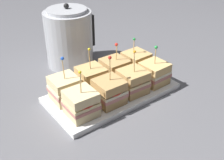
{
  "coord_description": "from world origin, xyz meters",
  "views": [
    {
      "loc": [
        -0.49,
        -0.64,
        0.54
      ],
      "look_at": [
        0.0,
        0.0,
        0.06
      ],
      "focal_mm": 45.0,
      "sensor_mm": 36.0,
      "label": 1
    }
  ],
  "objects_px": {
    "sandwich_back_far_right": "(136,63)",
    "kettle_steel": "(69,38)",
    "serving_platter": "(112,93)",
    "sandwich_back_center_left": "(91,79)",
    "sandwich_back_center_right": "(115,70)",
    "sandwich_front_far_right": "(154,73)",
    "sandwich_front_center_left": "(109,92)",
    "sandwich_front_far_left": "(81,104)",
    "sandwich_front_center_right": "(133,82)",
    "sandwich_back_far_left": "(65,89)"
  },
  "relations": [
    {
      "from": "sandwich_front_far_right",
      "to": "sandwich_back_center_left",
      "type": "bearing_deg",
      "value": 153.72
    },
    {
      "from": "sandwich_front_far_right",
      "to": "sandwich_back_center_left",
      "type": "distance_m",
      "value": 0.22
    },
    {
      "from": "sandwich_front_far_right",
      "to": "sandwich_front_center_left",
      "type": "bearing_deg",
      "value": -179.6
    },
    {
      "from": "sandwich_back_far_left",
      "to": "kettle_steel",
      "type": "height_order",
      "value": "kettle_steel"
    },
    {
      "from": "sandwich_back_center_left",
      "to": "serving_platter",
      "type": "bearing_deg",
      "value": -45.9
    },
    {
      "from": "sandwich_front_center_left",
      "to": "sandwich_front_center_right",
      "type": "bearing_deg",
      "value": 0.78
    },
    {
      "from": "serving_platter",
      "to": "sandwich_front_far_left",
      "type": "height_order",
      "value": "sandwich_front_far_left"
    },
    {
      "from": "sandwich_front_center_left",
      "to": "sandwich_front_far_left",
      "type": "bearing_deg",
      "value": -179.96
    },
    {
      "from": "serving_platter",
      "to": "kettle_steel",
      "type": "height_order",
      "value": "kettle_steel"
    },
    {
      "from": "serving_platter",
      "to": "sandwich_front_center_right",
      "type": "relative_size",
      "value": 2.81
    },
    {
      "from": "sandwich_front_far_left",
      "to": "sandwich_back_far_left",
      "type": "xyz_separation_m",
      "value": [
        0.0,
        0.1,
        0.0
      ]
    },
    {
      "from": "sandwich_back_center_left",
      "to": "sandwich_front_center_left",
      "type": "bearing_deg",
      "value": -89.28
    },
    {
      "from": "sandwich_front_far_left",
      "to": "sandwich_front_far_right",
      "type": "bearing_deg",
      "value": 0.28
    },
    {
      "from": "sandwich_back_far_right",
      "to": "sandwich_back_center_right",
      "type": "bearing_deg",
      "value": 177.13
    },
    {
      "from": "sandwich_back_far_right",
      "to": "sandwich_front_far_right",
      "type": "bearing_deg",
      "value": -88.85
    },
    {
      "from": "serving_platter",
      "to": "sandwich_back_center_left",
      "type": "bearing_deg",
      "value": 134.1
    },
    {
      "from": "sandwich_front_center_right",
      "to": "sandwich_front_far_left",
      "type": "bearing_deg",
      "value": -179.6
    },
    {
      "from": "sandwich_front_far_right",
      "to": "sandwich_back_center_right",
      "type": "height_order",
      "value": "same"
    },
    {
      "from": "serving_platter",
      "to": "sandwich_front_center_right",
      "type": "height_order",
      "value": "sandwich_front_center_right"
    },
    {
      "from": "sandwich_back_center_right",
      "to": "kettle_steel",
      "type": "distance_m",
      "value": 0.25
    },
    {
      "from": "sandwich_front_far_right",
      "to": "kettle_steel",
      "type": "height_order",
      "value": "kettle_steel"
    },
    {
      "from": "sandwich_front_far_left",
      "to": "sandwich_front_center_right",
      "type": "bearing_deg",
      "value": 0.4
    },
    {
      "from": "sandwich_back_far_right",
      "to": "sandwich_front_center_right",
      "type": "bearing_deg",
      "value": -136.18
    },
    {
      "from": "sandwich_front_far_left",
      "to": "sandwich_front_center_right",
      "type": "xyz_separation_m",
      "value": [
        0.2,
        0.0,
        -0.0
      ]
    },
    {
      "from": "sandwich_front_center_left",
      "to": "serving_platter",
      "type": "bearing_deg",
      "value": 45.48
    },
    {
      "from": "sandwich_front_far_left",
      "to": "sandwich_front_center_left",
      "type": "distance_m",
      "value": 0.1
    },
    {
      "from": "sandwich_front_center_left",
      "to": "kettle_steel",
      "type": "relative_size",
      "value": 0.65
    },
    {
      "from": "sandwich_front_center_right",
      "to": "sandwich_back_far_right",
      "type": "relative_size",
      "value": 1.11
    },
    {
      "from": "sandwich_front_far_right",
      "to": "sandwich_back_center_right",
      "type": "xyz_separation_m",
      "value": [
        -0.1,
        0.1,
        0.0
      ]
    },
    {
      "from": "sandwich_front_center_right",
      "to": "sandwich_back_center_left",
      "type": "xyz_separation_m",
      "value": [
        -0.1,
        0.1,
        0.0
      ]
    },
    {
      "from": "serving_platter",
      "to": "sandwich_front_center_left",
      "type": "xyz_separation_m",
      "value": [
        -0.05,
        -0.05,
        0.05
      ]
    },
    {
      "from": "sandwich_back_center_right",
      "to": "serving_platter",
      "type": "bearing_deg",
      "value": -134.78
    },
    {
      "from": "sandwich_back_far_right",
      "to": "kettle_steel",
      "type": "bearing_deg",
      "value": 120.11
    },
    {
      "from": "sandwich_back_center_left",
      "to": "sandwich_back_far_right",
      "type": "distance_m",
      "value": 0.2
    },
    {
      "from": "serving_platter",
      "to": "sandwich_front_far_left",
      "type": "relative_size",
      "value": 2.86
    },
    {
      "from": "sandwich_back_center_right",
      "to": "sandwich_front_center_right",
      "type": "bearing_deg",
      "value": -90.7
    },
    {
      "from": "sandwich_front_center_left",
      "to": "sandwich_back_far_right",
      "type": "height_order",
      "value": "sandwich_front_center_left"
    },
    {
      "from": "sandwich_back_far_right",
      "to": "kettle_steel",
      "type": "distance_m",
      "value": 0.29
    },
    {
      "from": "sandwich_back_far_left",
      "to": "sandwich_back_center_left",
      "type": "height_order",
      "value": "same"
    },
    {
      "from": "sandwich_back_far_right",
      "to": "kettle_steel",
      "type": "xyz_separation_m",
      "value": [
        -0.14,
        0.24,
        0.06
      ]
    },
    {
      "from": "kettle_steel",
      "to": "sandwich_back_far_right",
      "type": "bearing_deg",
      "value": -59.89
    },
    {
      "from": "serving_platter",
      "to": "sandwich_front_far_right",
      "type": "xyz_separation_m",
      "value": [
        0.15,
        -0.05,
        0.05
      ]
    },
    {
      "from": "sandwich_front_far_left",
      "to": "sandwich_front_center_left",
      "type": "bearing_deg",
      "value": 0.04
    },
    {
      "from": "serving_platter",
      "to": "sandwich_back_center_right",
      "type": "relative_size",
      "value": 3.04
    },
    {
      "from": "serving_platter",
      "to": "sandwich_back_center_left",
      "type": "distance_m",
      "value": 0.09
    },
    {
      "from": "sandwich_back_far_left",
      "to": "sandwich_back_center_right",
      "type": "bearing_deg",
      "value": 0.43
    },
    {
      "from": "sandwich_back_far_left",
      "to": "sandwich_back_far_right",
      "type": "xyz_separation_m",
      "value": [
        0.3,
        -0.0,
        -0.0
      ]
    },
    {
      "from": "serving_platter",
      "to": "sandwich_back_far_right",
      "type": "xyz_separation_m",
      "value": [
        0.15,
        0.05,
        0.05
      ]
    },
    {
      "from": "sandwich_back_center_right",
      "to": "sandwich_back_far_right",
      "type": "relative_size",
      "value": 1.03
    },
    {
      "from": "sandwich_front_far_left",
      "to": "sandwich_front_far_right",
      "type": "xyz_separation_m",
      "value": [
        0.3,
        0.0,
        -0.0
      ]
    }
  ]
}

